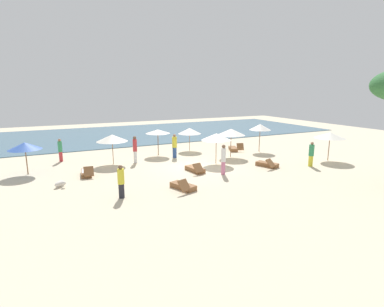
{
  "coord_description": "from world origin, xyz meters",
  "views": [
    {
      "loc": [
        -8.89,
        -17.81,
        5.27
      ],
      "look_at": [
        -0.49,
        -0.45,
        1.1
      ],
      "focal_mm": 28.26,
      "sensor_mm": 36.0,
      "label": 1
    }
  ],
  "objects_px": {
    "umbrella_2": "(260,127)",
    "lounger_0": "(234,149)",
    "umbrella_0": "(158,132)",
    "umbrella_6": "(330,135)",
    "umbrella_7": "(112,138)",
    "person_2": "(223,159)",
    "person_0": "(175,146)",
    "umbrella_4": "(216,137)",
    "person_4": "(121,181)",
    "lounger_1": "(195,169)",
    "person_3": "(135,149)",
    "dog": "(60,184)",
    "umbrella_1": "(25,146)",
    "lounger_3": "(183,186)",
    "umbrella_5": "(190,131)",
    "person_1": "(311,154)",
    "person_5": "(60,150)",
    "lounger_4": "(267,164)",
    "umbrella_3": "(231,132)",
    "lounger_2": "(87,173)"
  },
  "relations": [
    {
      "from": "umbrella_2",
      "to": "lounger_0",
      "type": "height_order",
      "value": "umbrella_2"
    },
    {
      "from": "umbrella_0",
      "to": "umbrella_6",
      "type": "xyz_separation_m",
      "value": [
        10.78,
        -7.27,
        -0.02
      ]
    },
    {
      "from": "umbrella_7",
      "to": "person_2",
      "type": "height_order",
      "value": "umbrella_7"
    },
    {
      "from": "person_0",
      "to": "umbrella_4",
      "type": "bearing_deg",
      "value": -57.28
    },
    {
      "from": "umbrella_0",
      "to": "person_4",
      "type": "bearing_deg",
      "value": -120.18
    },
    {
      "from": "lounger_1",
      "to": "person_3",
      "type": "xyz_separation_m",
      "value": [
        -2.81,
        4.06,
        0.84
      ]
    },
    {
      "from": "person_3",
      "to": "dog",
      "type": "distance_m",
      "value": 6.38
    },
    {
      "from": "umbrella_1",
      "to": "lounger_3",
      "type": "relative_size",
      "value": 1.14
    },
    {
      "from": "lounger_3",
      "to": "umbrella_5",
      "type": "bearing_deg",
      "value": 62.71
    },
    {
      "from": "person_1",
      "to": "person_5",
      "type": "bearing_deg",
      "value": 149.71
    },
    {
      "from": "umbrella_1",
      "to": "lounger_4",
      "type": "distance_m",
      "value": 15.65
    },
    {
      "from": "umbrella_2",
      "to": "person_5",
      "type": "relative_size",
      "value": 1.38
    },
    {
      "from": "umbrella_3",
      "to": "person_5",
      "type": "bearing_deg",
      "value": 161.21
    },
    {
      "from": "person_4",
      "to": "umbrella_0",
      "type": "bearing_deg",
      "value": 59.82
    },
    {
      "from": "dog",
      "to": "person_4",
      "type": "bearing_deg",
      "value": -49.69
    },
    {
      "from": "umbrella_6",
      "to": "umbrella_3",
      "type": "bearing_deg",
      "value": 144.44
    },
    {
      "from": "person_4",
      "to": "lounger_1",
      "type": "bearing_deg",
      "value": 26.44
    },
    {
      "from": "person_2",
      "to": "dog",
      "type": "bearing_deg",
      "value": 169.35
    },
    {
      "from": "umbrella_5",
      "to": "person_5",
      "type": "bearing_deg",
      "value": 176.96
    },
    {
      "from": "lounger_4",
      "to": "dog",
      "type": "distance_m",
      "value": 13.11
    },
    {
      "from": "umbrella_6",
      "to": "person_1",
      "type": "relative_size",
      "value": 1.29
    },
    {
      "from": "lounger_0",
      "to": "person_5",
      "type": "distance_m",
      "value": 13.84
    },
    {
      "from": "lounger_3",
      "to": "dog",
      "type": "bearing_deg",
      "value": 150.94
    },
    {
      "from": "person_2",
      "to": "person_3",
      "type": "height_order",
      "value": "person_3"
    },
    {
      "from": "umbrella_3",
      "to": "dog",
      "type": "distance_m",
      "value": 12.77
    },
    {
      "from": "lounger_2",
      "to": "umbrella_4",
      "type": "bearing_deg",
      "value": -5.15
    },
    {
      "from": "person_2",
      "to": "dog",
      "type": "relative_size",
      "value": 2.64
    },
    {
      "from": "umbrella_4",
      "to": "lounger_2",
      "type": "relative_size",
      "value": 1.25
    },
    {
      "from": "lounger_1",
      "to": "umbrella_1",
      "type": "bearing_deg",
      "value": 157.46
    },
    {
      "from": "umbrella_4",
      "to": "lounger_0",
      "type": "bearing_deg",
      "value": 41.44
    },
    {
      "from": "umbrella_5",
      "to": "person_1",
      "type": "distance_m",
      "value": 9.98
    },
    {
      "from": "umbrella_2",
      "to": "person_3",
      "type": "bearing_deg",
      "value": 176.26
    },
    {
      "from": "umbrella_4",
      "to": "lounger_3",
      "type": "distance_m",
      "value": 6.34
    },
    {
      "from": "lounger_1",
      "to": "person_5",
      "type": "distance_m",
      "value": 10.25
    },
    {
      "from": "umbrella_1",
      "to": "dog",
      "type": "bearing_deg",
      "value": -64.67
    },
    {
      "from": "umbrella_2",
      "to": "person_4",
      "type": "height_order",
      "value": "umbrella_2"
    },
    {
      "from": "umbrella_3",
      "to": "person_0",
      "type": "distance_m",
      "value": 4.51
    },
    {
      "from": "umbrella_0",
      "to": "umbrella_2",
      "type": "relative_size",
      "value": 0.89
    },
    {
      "from": "person_4",
      "to": "dog",
      "type": "bearing_deg",
      "value": 130.31
    },
    {
      "from": "umbrella_4",
      "to": "person_2",
      "type": "bearing_deg",
      "value": -111.12
    },
    {
      "from": "umbrella_1",
      "to": "person_0",
      "type": "height_order",
      "value": "umbrella_1"
    },
    {
      "from": "umbrella_2",
      "to": "umbrella_5",
      "type": "height_order",
      "value": "umbrella_2"
    },
    {
      "from": "lounger_1",
      "to": "person_2",
      "type": "distance_m",
      "value": 2.01
    },
    {
      "from": "umbrella_3",
      "to": "person_1",
      "type": "xyz_separation_m",
      "value": [
        3.35,
        -4.9,
        -1.11
      ]
    },
    {
      "from": "person_0",
      "to": "umbrella_5",
      "type": "bearing_deg",
      "value": 40.95
    },
    {
      "from": "lounger_1",
      "to": "umbrella_3",
      "type": "bearing_deg",
      "value": 31.2
    },
    {
      "from": "umbrella_1",
      "to": "person_1",
      "type": "relative_size",
      "value": 1.19
    },
    {
      "from": "lounger_2",
      "to": "person_2",
      "type": "xyz_separation_m",
      "value": [
        7.73,
        -3.43,
        0.8
      ]
    },
    {
      "from": "person_1",
      "to": "person_4",
      "type": "bearing_deg",
      "value": -178.01
    },
    {
      "from": "umbrella_3",
      "to": "lounger_3",
      "type": "relative_size",
      "value": 1.25
    }
  ]
}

